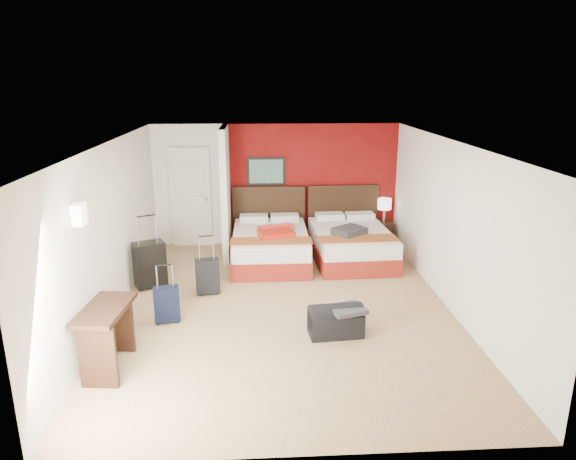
{
  "coord_description": "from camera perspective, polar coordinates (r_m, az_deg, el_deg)",
  "views": [
    {
      "loc": [
        -0.36,
        -7.23,
        3.37
      ],
      "look_at": [
        0.11,
        0.8,
        1.0
      ],
      "focal_mm": 32.2,
      "sensor_mm": 36.0,
      "label": 1
    }
  ],
  "objects": [
    {
      "name": "bed_left",
      "position": [
        9.77,
        -1.95,
        -1.9
      ],
      "size": [
        1.42,
        2.02,
        0.6
      ],
      "primitive_type": "cube",
      "rotation": [
        0.0,
        0.0,
        -0.01
      ],
      "color": "white",
      "rests_on": "ground"
    },
    {
      "name": "suitcase_charcoal",
      "position": [
        8.47,
        -8.86,
        -5.22
      ],
      "size": [
        0.41,
        0.29,
        0.55
      ],
      "primitive_type": "cube",
      "rotation": [
        0.0,
        0.0,
        0.17
      ],
      "color": "black",
      "rests_on": "ground"
    },
    {
      "name": "table_lamp",
      "position": [
        10.79,
        10.57,
        2.14
      ],
      "size": [
        0.32,
        0.32,
        0.5
      ],
      "primitive_type": "cylinder",
      "rotation": [
        0.0,
        0.0,
        -0.18
      ],
      "color": "white",
      "rests_on": "nightstand"
    },
    {
      "name": "entry_door",
      "position": [
        10.78,
        -10.68,
        3.57
      ],
      "size": [
        0.82,
        0.06,
        2.05
      ],
      "primitive_type": "cube",
      "color": "silver",
      "rests_on": "ground"
    },
    {
      "name": "bed_right",
      "position": [
        9.96,
        6.98,
        -1.65
      ],
      "size": [
        1.5,
        2.08,
        0.6
      ],
      "primitive_type": "cube",
      "rotation": [
        0.0,
        0.0,
        0.05
      ],
      "color": "silver",
      "rests_on": "ground"
    },
    {
      "name": "partition_wall",
      "position": [
        10.09,
        -6.91,
        4.16
      ],
      "size": [
        0.12,
        1.2,
        2.5
      ],
      "primitive_type": "cube",
      "color": "silver",
      "rests_on": "ground"
    },
    {
      "name": "ground",
      "position": [
        7.98,
        -0.44,
        -8.55
      ],
      "size": [
        6.5,
        6.5,
        0.0
      ],
      "primitive_type": "plane",
      "color": "tan",
      "rests_on": "ground"
    },
    {
      "name": "jacket_draped",
      "position": [
        7.04,
        6.61,
        -8.7
      ],
      "size": [
        0.54,
        0.49,
        0.06
      ],
      "primitive_type": "cube",
      "rotation": [
        0.0,
        0.0,
        0.3
      ],
      "color": "#39393E",
      "rests_on": "duffel_bag"
    },
    {
      "name": "nightstand",
      "position": [
        10.92,
        10.44,
        -0.43
      ],
      "size": [
        0.38,
        0.38,
        0.51
      ],
      "primitive_type": "cube",
      "rotation": [
        0.0,
        0.0,
        -0.04
      ],
      "color": "black",
      "rests_on": "ground"
    },
    {
      "name": "suitcase_black",
      "position": [
        8.9,
        -15.02,
        -3.83
      ],
      "size": [
        0.59,
        0.5,
        0.75
      ],
      "primitive_type": "cube",
      "rotation": [
        0.0,
        0.0,
        0.45
      ],
      "color": "black",
      "rests_on": "ground"
    },
    {
      "name": "red_suitcase_open",
      "position": [
        9.57,
        -1.35,
        -0.06
      ],
      "size": [
        0.83,
        0.99,
        0.11
      ],
      "primitive_type": "cube",
      "rotation": [
        0.0,
        0.0,
        0.29
      ],
      "color": "red",
      "rests_on": "bed_left"
    },
    {
      "name": "room_walls",
      "position": [
        8.96,
        -9.93,
        2.53
      ],
      "size": [
        5.02,
        6.52,
        2.5
      ],
      "color": "white",
      "rests_on": "ground"
    },
    {
      "name": "red_accent_panel",
      "position": [
        10.73,
        2.69,
        5.0
      ],
      "size": [
        3.5,
        0.04,
        2.5
      ],
      "primitive_type": "cube",
      "color": "maroon",
      "rests_on": "ground"
    },
    {
      "name": "desk",
      "position": [
        6.63,
        -19.31,
        -11.21
      ],
      "size": [
        0.57,
        1.0,
        0.8
      ],
      "primitive_type": "cube",
      "rotation": [
        0.0,
        0.0,
        -0.1
      ],
      "color": "black",
      "rests_on": "ground"
    },
    {
      "name": "duffel_bag",
      "position": [
        7.15,
        5.28,
        -10.12
      ],
      "size": [
        0.75,
        0.45,
        0.37
      ],
      "primitive_type": "cube",
      "rotation": [
        0.0,
        0.0,
        0.09
      ],
      "color": "black",
      "rests_on": "ground"
    },
    {
      "name": "jacket_bundle",
      "position": [
        9.55,
        6.77,
        -0.12
      ],
      "size": [
        0.7,
        0.68,
        0.13
      ],
      "primitive_type": "cube",
      "rotation": [
        0.0,
        0.0,
        0.64
      ],
      "color": "#38373C",
      "rests_on": "bed_right"
    },
    {
      "name": "suitcase_navy",
      "position": [
        7.64,
        -13.23,
        -8.15
      ],
      "size": [
        0.39,
        0.28,
        0.5
      ],
      "primitive_type": "cube",
      "rotation": [
        0.0,
        0.0,
        0.19
      ],
      "color": "black",
      "rests_on": "ground"
    }
  ]
}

